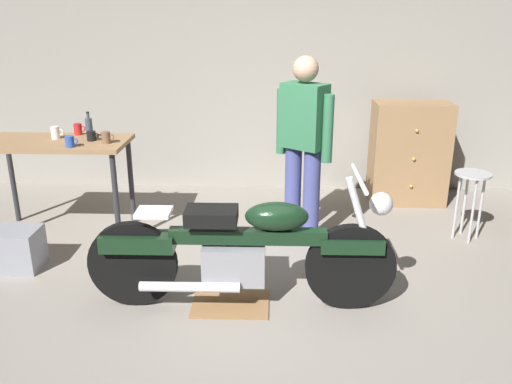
{
  "coord_description": "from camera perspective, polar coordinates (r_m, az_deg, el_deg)",
  "views": [
    {
      "loc": [
        0.11,
        -3.35,
        2.08
      ],
      "look_at": [
        -0.04,
        0.7,
        0.65
      ],
      "focal_mm": 37.66,
      "sensor_mm": 36.0,
      "label": 1
    }
  ],
  "objects": [
    {
      "name": "shop_stool",
      "position": [
        5.24,
        21.9,
        0.41
      ],
      "size": [
        0.32,
        0.32,
        0.64
      ],
      "color": "#B2B2B7",
      "rests_on": "ground_plane"
    },
    {
      "name": "mug_brown_stoneware",
      "position": [
        4.97,
        -15.62,
        5.59
      ],
      "size": [
        0.11,
        0.08,
        0.11
      ],
      "color": "brown",
      "rests_on": "workbench"
    },
    {
      "name": "storage_bin",
      "position": [
        4.87,
        -24.39,
        -5.52
      ],
      "size": [
        0.44,
        0.32,
        0.34
      ],
      "primitive_type": "cube",
      "color": "gray",
      "rests_on": "ground_plane"
    },
    {
      "name": "drip_tray",
      "position": [
        4.01,
        -2.72,
        -11.77
      ],
      "size": [
        0.56,
        0.4,
        0.01
      ],
      "primitive_type": "cube",
      "color": "olive",
      "rests_on": "ground_plane"
    },
    {
      "name": "wooden_dresser",
      "position": [
        6.04,
        15.92,
        3.99
      ],
      "size": [
        0.8,
        0.47,
        1.1
      ],
      "color": "#99724C",
      "rests_on": "ground_plane"
    },
    {
      "name": "motorcycle",
      "position": [
        3.79,
        -1.37,
        -6.09
      ],
      "size": [
        2.19,
        0.6,
        1.0
      ],
      "rotation": [
        0.0,
        0.0,
        0.01
      ],
      "color": "black",
      "rests_on": "ground_plane"
    },
    {
      "name": "mug_white_ceramic",
      "position": [
        5.29,
        -20.5,
        5.93
      ],
      "size": [
        0.12,
        0.08,
        0.11
      ],
      "color": "white",
      "rests_on": "workbench"
    },
    {
      "name": "ground_plane",
      "position": [
        3.95,
        0.16,
        -12.37
      ],
      "size": [
        12.0,
        12.0,
        0.0
      ],
      "primitive_type": "plane",
      "color": "gray"
    },
    {
      "name": "person_standing",
      "position": [
        4.75,
        5.07,
        5.27
      ],
      "size": [
        0.48,
        0.4,
        1.67
      ],
      "rotation": [
        0.0,
        0.0,
        2.51
      ],
      "color": "#494F93",
      "rests_on": "ground_plane"
    },
    {
      "name": "workbench",
      "position": [
        5.25,
        -20.39,
        3.94
      ],
      "size": [
        1.3,
        0.64,
        0.9
      ],
      "color": "#99724C",
      "rests_on": "ground_plane"
    },
    {
      "name": "back_wall",
      "position": [
        6.18,
        1.07,
        14.5
      ],
      "size": [
        8.0,
        0.12,
        3.1
      ],
      "primitive_type": "cube",
      "color": "gray",
      "rests_on": "ground_plane"
    },
    {
      "name": "mug_blue_enamel",
      "position": [
        4.93,
        -19.14,
        5.08
      ],
      "size": [
        0.11,
        0.08,
        0.1
      ],
      "color": "#2D51AD",
      "rests_on": "workbench"
    },
    {
      "name": "bottle",
      "position": [
        5.23,
        -17.31,
        6.58
      ],
      "size": [
        0.06,
        0.06,
        0.24
      ],
      "color": "#3F4C59",
      "rests_on": "workbench"
    },
    {
      "name": "mug_red_diner",
      "position": [
        5.38,
        -18.36,
        6.35
      ],
      "size": [
        0.11,
        0.07,
        0.11
      ],
      "color": "red",
      "rests_on": "workbench"
    },
    {
      "name": "mug_black_matte",
      "position": [
        5.11,
        -17.06,
        5.71
      ],
      "size": [
        0.11,
        0.08,
        0.09
      ],
      "color": "black",
      "rests_on": "workbench"
    }
  ]
}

